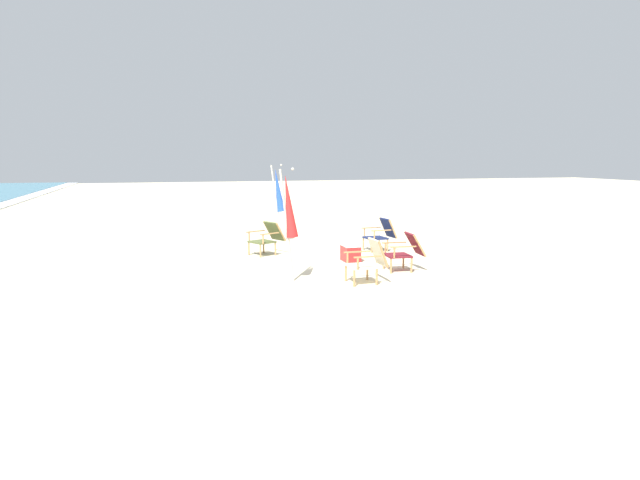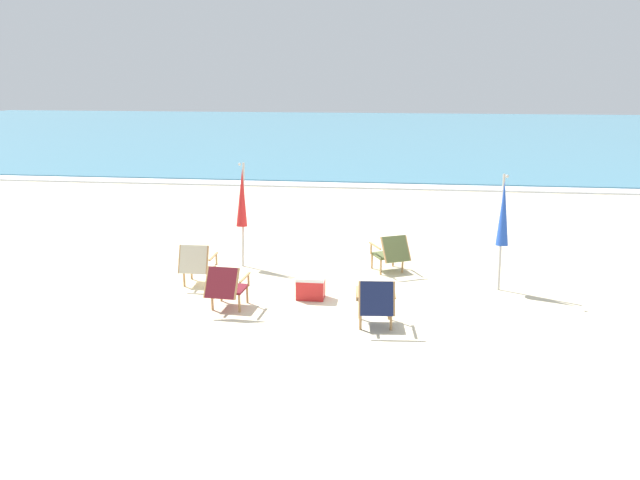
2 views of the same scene
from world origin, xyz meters
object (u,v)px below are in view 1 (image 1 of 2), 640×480
(beach_chair_far_center, at_px, (381,233))
(umbrella_furled_red, at_px, (289,207))
(beach_chair_front_left, at_px, (268,237))
(beach_chair_back_left, at_px, (406,250))
(beach_chair_front_right, at_px, (369,260))
(umbrella_furled_blue, at_px, (278,191))
(cooler_box, at_px, (351,252))

(beach_chair_far_center, distance_m, umbrella_furled_red, 4.19)
(beach_chair_far_center, xyz_separation_m, beach_chair_front_left, (0.18, 2.81, -0.01))
(beach_chair_back_left, relative_size, beach_chair_front_left, 0.85)
(beach_chair_front_right, distance_m, beach_chair_front_left, 3.74)
(beach_chair_back_left, xyz_separation_m, umbrella_furled_blue, (4.62, 1.70, 0.96))
(beach_chair_front_left, distance_m, cooler_box, 2.12)
(beach_chair_front_right, relative_size, beach_chair_front_left, 0.86)
(umbrella_furled_red, bearing_deg, umbrella_furled_blue, -9.19)
(umbrella_furled_red, height_order, umbrella_furled_blue, umbrella_furled_red)
(beach_chair_front_left, bearing_deg, umbrella_furled_red, 177.22)
(beach_chair_far_center, distance_m, beach_chair_front_left, 2.82)
(beach_chair_front_right, bearing_deg, umbrella_furled_blue, 6.06)
(beach_chair_front_left, bearing_deg, beach_chair_back_left, -138.44)
(beach_chair_front_right, distance_m, beach_chair_back_left, 1.41)
(umbrella_furled_red, relative_size, umbrella_furled_blue, 1.00)
(beach_chair_far_center, xyz_separation_m, cooler_box, (-1.18, 1.20, -0.23))
(umbrella_furled_blue, distance_m, cooler_box, 3.65)
(beach_chair_back_left, height_order, beach_chair_front_left, same)
(beach_chair_back_left, xyz_separation_m, cooler_box, (1.30, 0.74, -0.22))
(beach_chair_front_right, height_order, beach_chair_front_left, beach_chair_front_right)
(umbrella_furled_red, xyz_separation_m, cooler_box, (1.63, -1.76, -1.19))
(beach_chair_front_left, xyz_separation_m, umbrella_furled_red, (-2.99, 0.15, 0.97))
(beach_chair_far_center, bearing_deg, cooler_box, 134.54)
(beach_chair_front_left, bearing_deg, cooler_box, -130.06)
(cooler_box, bearing_deg, umbrella_furled_blue, 16.11)
(umbrella_furled_blue, height_order, cooler_box, umbrella_furled_blue)
(beach_chair_back_left, bearing_deg, beach_chair_front_left, 41.56)
(beach_chair_front_right, bearing_deg, umbrella_furled_red, 69.00)
(beach_chair_front_right, bearing_deg, beach_chair_front_left, 19.38)
(beach_chair_front_left, bearing_deg, beach_chair_far_center, -93.69)
(beach_chair_front_right, relative_size, umbrella_furled_red, 0.38)
(beach_chair_far_center, relative_size, cooler_box, 1.63)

